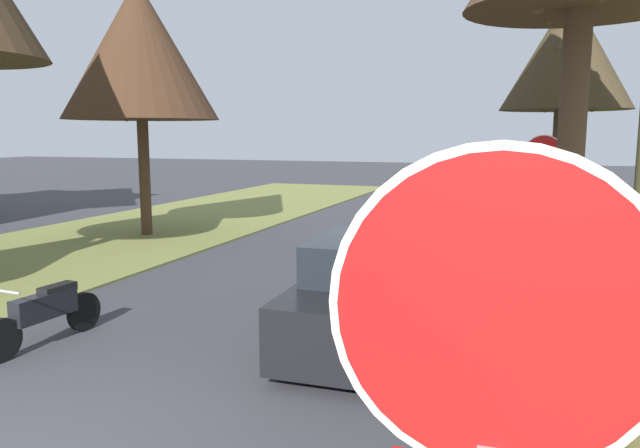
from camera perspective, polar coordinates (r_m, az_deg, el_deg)
The scene contains 8 objects.
stop_sign_far at distance 13.57m, azimuth 20.18°, elevation 4.42°, with size 0.81×0.29×2.97m.
street_tree_right_mid_b at distance 15.38m, azimuth 22.28°, elevation 14.40°, with size 2.94×2.94×6.14m.
street_tree_left_mid_b at distance 18.77m, azimuth -16.65°, elevation 15.36°, with size 4.46×4.46×7.32m.
parked_sedan_black at distance 8.95m, azimuth 5.34°, elevation -6.51°, with size 2.03×4.44×1.57m.
parked_sedan_navy at distance 14.95m, azimuth 10.57°, elevation -0.54°, with size 2.03×4.44×1.57m.
parked_sedan_silver at distance 21.70m, azimuth 14.05°, elevation 2.13°, with size 2.03×4.44×1.57m.
parked_motorcycle at distance 9.68m, azimuth -24.40°, elevation -7.58°, with size 0.60×2.05×0.97m.
curbside_mailbox at distance 9.35m, azimuth 16.93°, elevation -4.10°, with size 0.22×0.44×1.27m.
Camera 1 is at (4.50, -3.63, 3.04)m, focal length 34.00 mm.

